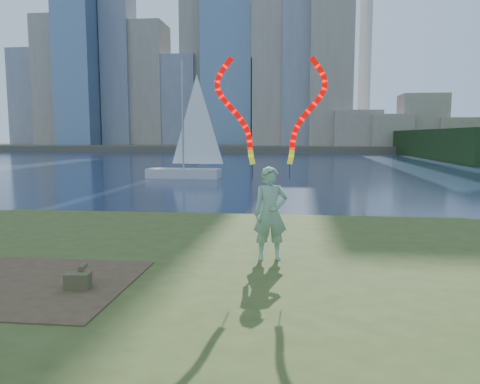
# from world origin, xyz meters

# --- Properties ---
(ground) EXTENTS (320.00, 320.00, 0.00)m
(ground) POSITION_xyz_m (0.00, 0.00, 0.00)
(ground) COLOR #1A2843
(ground) RESTS_ON ground
(grassy_knoll) EXTENTS (20.00, 18.00, 0.80)m
(grassy_knoll) POSITION_xyz_m (0.00, -2.30, 0.34)
(grassy_knoll) COLOR #3A4A1A
(grassy_knoll) RESTS_ON ground
(dirt_patch) EXTENTS (3.20, 3.00, 0.02)m
(dirt_patch) POSITION_xyz_m (-2.20, -3.20, 0.81)
(dirt_patch) COLOR #47331E
(dirt_patch) RESTS_ON grassy_knoll
(far_shore) EXTENTS (320.00, 40.00, 1.20)m
(far_shore) POSITION_xyz_m (0.00, 95.00, 0.60)
(far_shore) COLOR #4A4536
(far_shore) RESTS_ON ground
(woman_with_ribbons) EXTENTS (2.09, 0.60, 4.16)m
(woman_with_ribbons) POSITION_xyz_m (1.56, -1.17, 2.19)
(woman_with_ribbons) COLOR #1F6736
(woman_with_ribbons) RESTS_ON grassy_knoll
(canvas_bag) EXTENTS (0.40, 0.45, 0.36)m
(canvas_bag) POSITION_xyz_m (-1.32, -3.33, 0.95)
(canvas_bag) COLOR #4F4D29
(canvas_bag) RESTS_ON grassy_knoll
(sailboat) EXTENTS (5.80, 1.99, 8.76)m
(sailboat) POSITION_xyz_m (-5.88, 24.21, 1.51)
(sailboat) COLOR silver
(sailboat) RESTS_ON ground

